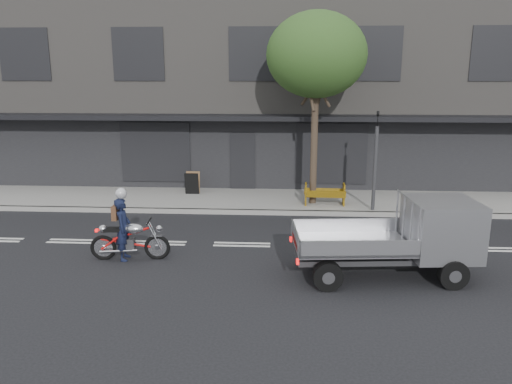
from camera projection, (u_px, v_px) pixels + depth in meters
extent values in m
plane|color=black|center=(242.00, 245.00, 14.06)|extent=(80.00, 80.00, 0.00)
cube|color=gray|center=(253.00, 200.00, 18.60)|extent=(32.00, 3.20, 0.15)
cube|color=gray|center=(250.00, 212.00, 17.05)|extent=(32.00, 0.20, 0.15)
cube|color=slate|center=(261.00, 88.00, 24.08)|extent=(26.00, 10.00, 8.00)
cylinder|color=#382B21|center=(314.00, 152.00, 17.54)|extent=(0.24, 0.24, 4.00)
ellipsoid|color=#344F1D|center=(317.00, 55.00, 16.76)|extent=(3.40, 3.40, 2.89)
cylinder|color=#2D2D30|center=(375.00, 171.00, 16.72)|extent=(0.12, 0.12, 3.00)
imported|color=black|center=(378.00, 119.00, 16.31)|extent=(0.08, 0.10, 0.50)
torus|color=black|center=(103.00, 248.00, 12.88)|extent=(0.68, 0.15, 0.67)
torus|color=black|center=(157.00, 247.00, 12.91)|extent=(0.68, 0.15, 0.67)
cube|color=#2D2D30|center=(128.00, 244.00, 12.87)|extent=(0.36, 0.26, 0.28)
ellipsoid|color=silver|center=(133.00, 229.00, 12.78)|extent=(0.57, 0.35, 0.27)
cube|color=black|center=(115.00, 229.00, 12.77)|extent=(0.55, 0.28, 0.09)
cylinder|color=black|center=(149.00, 221.00, 12.74)|extent=(0.09, 0.60, 0.04)
imported|color=black|center=(123.00, 229.00, 12.79)|extent=(0.44, 0.62, 1.63)
cylinder|color=black|center=(328.00, 276.00, 11.05)|extent=(0.69, 0.30, 0.67)
cylinder|color=black|center=(318.00, 252.00, 12.51)|extent=(0.69, 0.30, 0.67)
cylinder|color=black|center=(453.00, 275.00, 11.14)|extent=(0.69, 0.30, 0.67)
cylinder|color=black|center=(429.00, 251.00, 12.59)|extent=(0.69, 0.30, 0.67)
cube|color=#2D2D30|center=(382.00, 257.00, 11.79)|extent=(4.12, 1.24, 0.12)
cube|color=#A7A8AC|center=(441.00, 228.00, 11.66)|extent=(1.63, 1.71, 1.32)
cube|color=black|center=(443.00, 212.00, 11.57)|extent=(1.45, 1.61, 0.48)
cube|color=#B0B0B5|center=(351.00, 244.00, 11.69)|extent=(2.79, 1.95, 0.09)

